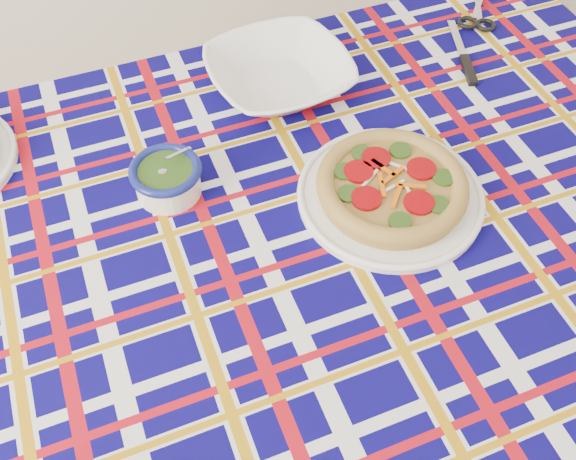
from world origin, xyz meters
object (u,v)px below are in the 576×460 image
object	(u,v)px
pesto_bowl	(167,177)
main_focaccia_plate	(392,186)
serving_bowl	(279,75)
dining_table	(289,247)

from	to	relation	value
pesto_bowl	main_focaccia_plate	bearing A→B (deg)	-18.01
pesto_bowl	serving_bowl	distance (m)	0.33
dining_table	pesto_bowl	distance (m)	0.25
pesto_bowl	dining_table	bearing A→B (deg)	-32.35
main_focaccia_plate	pesto_bowl	xyz separation A→B (m)	(-0.36, 0.12, 0.00)
pesto_bowl	serving_bowl	size ratio (longest dim) A/B	0.45
pesto_bowl	serving_bowl	bearing A→B (deg)	39.95
dining_table	serving_bowl	world-z (taller)	serving_bowl
main_focaccia_plate	pesto_bowl	world-z (taller)	pesto_bowl
dining_table	pesto_bowl	size ratio (longest dim) A/B	13.85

